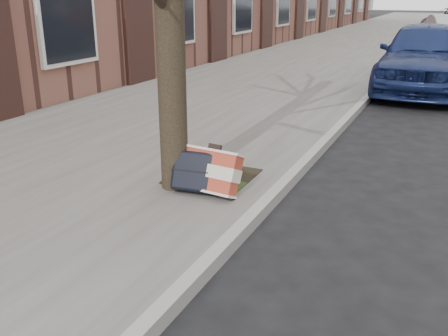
% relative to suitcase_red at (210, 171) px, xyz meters
% --- Properties ---
extents(ground, '(120.00, 120.00, 0.00)m').
position_rel_suitcase_red_xyz_m(ground, '(1.82, -0.77, -0.35)').
color(ground, black).
rests_on(ground, ground).
extents(near_sidewalk, '(5.00, 70.00, 0.12)m').
position_rel_suitcase_red_xyz_m(near_sidewalk, '(-1.88, 14.23, -0.29)').
color(near_sidewalk, slate).
rests_on(near_sidewalk, ground).
extents(dirt_patch, '(0.85, 0.85, 0.02)m').
position_rel_suitcase_red_xyz_m(dirt_patch, '(-0.18, 0.43, -0.22)').
color(dirt_patch, black).
rests_on(dirt_patch, near_sidewalk).
extents(suitcase_red, '(0.63, 0.39, 0.46)m').
position_rel_suitcase_red_xyz_m(suitcase_red, '(0.00, 0.00, 0.00)').
color(suitcase_red, '#9C311F').
rests_on(suitcase_red, near_sidewalk).
extents(suitcase_navy, '(0.60, 0.40, 0.44)m').
position_rel_suitcase_red_xyz_m(suitcase_navy, '(-0.09, -0.02, -0.01)').
color(suitcase_navy, black).
rests_on(suitcase_navy, near_sidewalk).
extents(car_near_front, '(1.78, 4.39, 1.49)m').
position_rel_suitcase_red_xyz_m(car_near_front, '(1.44, 7.33, 0.40)').
color(car_near_front, '#152150').
rests_on(car_near_front, ground).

